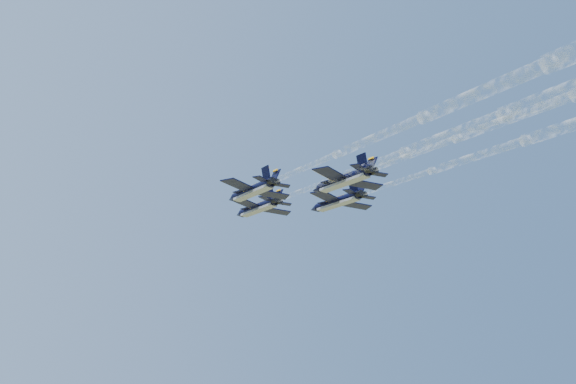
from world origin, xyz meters
TOP-DOWN VIEW (x-y plane):
  - jet_lead at (3.55, 10.36)m, footprint 13.10×16.97m
  - jet_left at (-5.51, -0.97)m, footprint 13.10×16.97m
  - jet_right at (12.37, -3.28)m, footprint 13.10×16.97m
  - jet_slot at (2.29, -16.04)m, footprint 13.10×16.97m
  - smoke_trail_lead at (-1.17, -43.09)m, footprint 7.93×71.02m
  - smoke_trail_left at (-10.23, -54.43)m, footprint 7.93×71.02m

SIDE VIEW (x-z plane):
  - jet_lead at x=3.55m, z-range 93.74..97.52m
  - jet_left at x=-5.51m, z-range 93.74..97.52m
  - jet_right at x=12.37m, z-range 93.74..97.52m
  - jet_slot at x=2.29m, z-range 93.74..97.52m
  - smoke_trail_lead at x=-1.17m, z-range 94.49..96.84m
  - smoke_trail_left at x=-10.23m, z-range 94.49..96.84m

